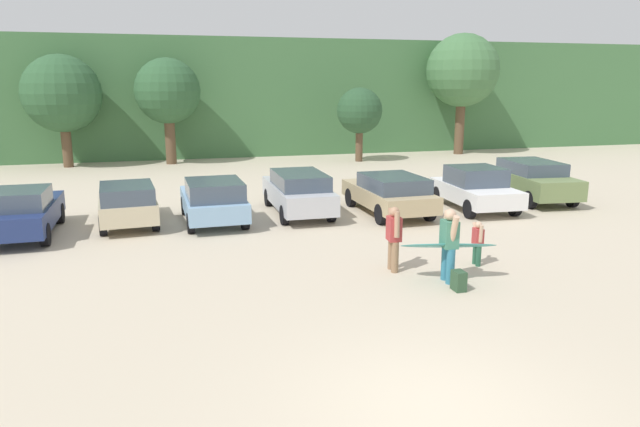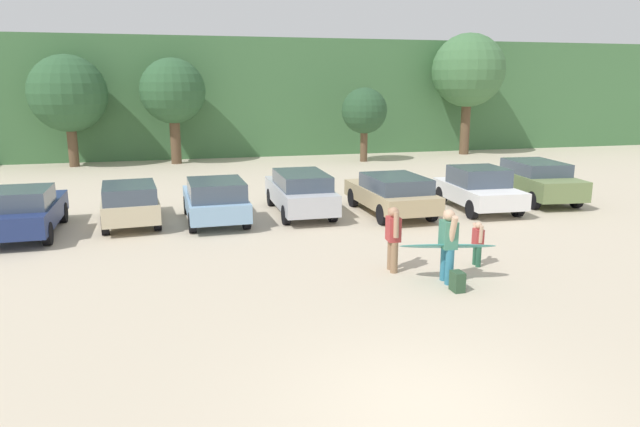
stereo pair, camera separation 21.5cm
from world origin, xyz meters
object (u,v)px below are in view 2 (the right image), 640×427
Objects in this scene: parked_car_silver at (300,191)px; person_child at (478,241)px; parked_car_white at (478,188)px; backpack_dropped at (457,281)px; surfboard_teal at (448,246)px; parked_car_champagne at (130,202)px; parked_car_navy at (23,211)px; parked_car_sky_blue at (215,199)px; person_adult at (448,242)px; parked_car_olive_green at (535,180)px; person_companion at (393,235)px; parked_car_tan at (392,193)px.

parked_car_silver reaches higher than person_child.
backpack_dropped is (-4.70, -7.47, -0.56)m from parked_car_white.
surfboard_teal is (1.75, -7.73, 0.03)m from parked_car_silver.
backpack_dropped is (-1.34, -1.54, -0.41)m from person_child.
parked_car_white is at bearing -98.04° from parked_car_silver.
parked_car_champagne is at bearing 92.16° from parked_car_silver.
parked_car_sky_blue is at bearing -88.14° from parked_car_navy.
person_adult is at bearing 79.46° from surfboard_teal.
parked_car_navy is 18.08m from parked_car_olive_green.
parked_car_white is at bearing -110.01° from surfboard_teal.
parked_car_champagne is 12.08m from parked_car_white.
person_companion is at bearing 133.76° from parked_car_olive_green.
parked_car_silver is (2.98, 0.58, 0.03)m from parked_car_sky_blue.
parked_car_silver is 1.16× the size of parked_car_white.
person_companion reaches higher than parked_car_champagne.
parked_car_navy is 12.50m from surfboard_teal.
parked_car_white reaches higher than backpack_dropped.
parked_car_olive_green reaches higher than parked_car_silver.
person_companion is 2.01m from backpack_dropped.
parked_car_sky_blue is at bearing 101.48° from parked_car_silver.
parked_car_sky_blue is 8.57m from surfboard_teal.
parked_car_champagne is (2.99, 0.67, -0.02)m from parked_car_navy.
person_child is (5.99, -6.31, -0.14)m from parked_car_sky_blue.
parked_car_navy is 13.16m from person_child.
person_adult is (10.38, -6.99, 0.20)m from parked_car_navy.
surfboard_teal is (0.95, -0.99, -0.07)m from person_companion.
parked_car_champagne is at bearing 84.18° from parked_car_tan.
parked_car_white is 8.19m from surfboard_teal.
person_child is (1.30, 0.94, -0.34)m from person_adult.
parked_car_silver is at bearing -78.51° from person_companion.
surfboard_teal is (4.73, -7.15, 0.06)m from parked_car_sky_blue.
parked_car_tan is at bearing -105.16° from parked_car_silver.
parked_car_tan is 7.71m from backpack_dropped.
parked_car_navy is at bearing 91.15° from parked_car_sky_blue.
parked_car_sky_blue reaches higher than surfboard_teal.
parked_car_tan is 6.37m from parked_car_olive_green.
parked_car_champagne is 10.61m from surfboard_teal.
parked_car_olive_green is (18.06, 0.83, 0.05)m from parked_car_navy.
parked_car_navy is at bearing -19.16° from surfboard_teal.
parked_car_olive_green reaches higher than backpack_dropped.
parked_car_navy is 8.72m from parked_car_silver.
parked_car_champagne is 3.59× the size of person_child.
parked_car_sky_blue is (2.70, -0.41, 0.02)m from parked_car_champagne.
parked_car_silver is 6.44m from parked_car_white.
parked_car_tan is 7.10m from person_adult.
person_child is at bearing -118.12° from parked_car_navy.
person_companion reaches higher than parked_car_olive_green.
parked_car_tan reaches higher than backpack_dropped.
parked_car_tan is 1.12× the size of parked_car_white.
parked_car_sky_blue is 9.13× the size of backpack_dropped.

